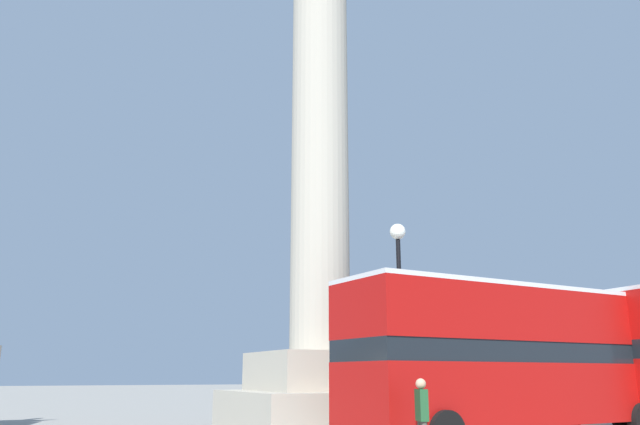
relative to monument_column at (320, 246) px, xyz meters
name	(u,v)px	position (x,y,z in m)	size (l,w,h in m)	color
monument_column	(320,246)	(0.00, 0.00, 0.00)	(5.75, 5.75, 19.09)	#ADA593
bus_b	(511,355)	(3.20, -5.83, -3.93)	(10.62, 3.51, 4.19)	#A80F0C
street_lamp	(400,300)	(1.00, -3.57, -2.26)	(0.50, 0.50, 6.39)	black
pedestrian_by_plinth	(422,415)	(-1.47, -8.11, -5.30)	(0.31, 0.48, 1.71)	#4C473D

